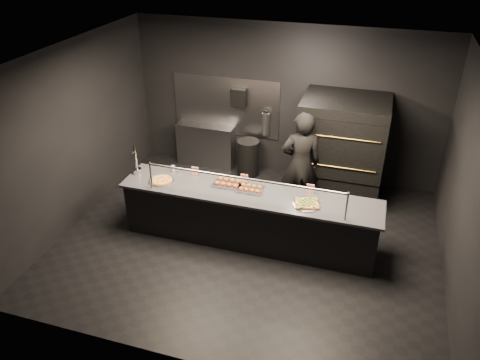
{
  "coord_description": "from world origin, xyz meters",
  "views": [
    {
      "loc": [
        1.68,
        -5.94,
        4.7
      ],
      "look_at": [
        -0.2,
        0.2,
        1.0
      ],
      "focal_mm": 35.0,
      "sensor_mm": 36.0,
      "label": 1
    }
  ],
  "objects_px": {
    "prep_shelf": "(206,145)",
    "worker": "(300,164)",
    "towel_dispenser": "(239,97)",
    "round_pizza": "(161,180)",
    "beer_tap": "(136,164)",
    "pizza_oven": "(341,148)",
    "fire_extinguisher": "(266,123)",
    "slider_tray_a": "(228,183)",
    "square_pizza": "(307,204)",
    "slider_tray_b": "(250,189)",
    "trash_bin": "(248,158)",
    "service_counter": "(249,217)"
  },
  "relations": [
    {
      "from": "prep_shelf",
      "to": "worker",
      "type": "bearing_deg",
      "value": -28.52
    },
    {
      "from": "pizza_oven",
      "to": "slider_tray_b",
      "type": "bearing_deg",
      "value": -123.53
    },
    {
      "from": "towel_dispenser",
      "to": "fire_extinguisher",
      "type": "bearing_deg",
      "value": 1.04
    },
    {
      "from": "towel_dispenser",
      "to": "prep_shelf",
      "type": "bearing_deg",
      "value": -174.29
    },
    {
      "from": "beer_tap",
      "to": "fire_extinguisher",
      "type": "bearing_deg",
      "value": 55.68
    },
    {
      "from": "slider_tray_b",
      "to": "service_counter",
      "type": "bearing_deg",
      "value": -89.87
    },
    {
      "from": "service_counter",
      "to": "trash_bin",
      "type": "relative_size",
      "value": 5.52
    },
    {
      "from": "towel_dispenser",
      "to": "round_pizza",
      "type": "bearing_deg",
      "value": -102.58
    },
    {
      "from": "beer_tap",
      "to": "trash_bin",
      "type": "bearing_deg",
      "value": 58.05
    },
    {
      "from": "towel_dispenser",
      "to": "pizza_oven",
      "type": "bearing_deg",
      "value": -13.14
    },
    {
      "from": "prep_shelf",
      "to": "fire_extinguisher",
      "type": "distance_m",
      "value": 1.39
    },
    {
      "from": "towel_dispenser",
      "to": "worker",
      "type": "distance_m",
      "value": 2.05
    },
    {
      "from": "prep_shelf",
      "to": "trash_bin",
      "type": "height_order",
      "value": "prep_shelf"
    },
    {
      "from": "service_counter",
      "to": "worker",
      "type": "relative_size",
      "value": 2.17
    },
    {
      "from": "towel_dispenser",
      "to": "fire_extinguisher",
      "type": "xyz_separation_m",
      "value": [
        0.55,
        0.01,
        -0.49
      ]
    },
    {
      "from": "prep_shelf",
      "to": "trash_bin",
      "type": "distance_m",
      "value": 0.98
    },
    {
      "from": "round_pizza",
      "to": "trash_bin",
      "type": "bearing_deg",
      "value": 70.0
    },
    {
      "from": "round_pizza",
      "to": "beer_tap",
      "type": "bearing_deg",
      "value": 165.35
    },
    {
      "from": "prep_shelf",
      "to": "round_pizza",
      "type": "relative_size",
      "value": 2.9
    },
    {
      "from": "prep_shelf",
      "to": "beer_tap",
      "type": "height_order",
      "value": "beer_tap"
    },
    {
      "from": "fire_extinguisher",
      "to": "square_pizza",
      "type": "relative_size",
      "value": 1.18
    },
    {
      "from": "slider_tray_b",
      "to": "beer_tap",
      "type": "bearing_deg",
      "value": -179.04
    },
    {
      "from": "fire_extinguisher",
      "to": "round_pizza",
      "type": "height_order",
      "value": "fire_extinguisher"
    },
    {
      "from": "pizza_oven",
      "to": "square_pizza",
      "type": "relative_size",
      "value": 4.47
    },
    {
      "from": "round_pizza",
      "to": "slider_tray_a",
      "type": "height_order",
      "value": "slider_tray_a"
    },
    {
      "from": "round_pizza",
      "to": "prep_shelf",
      "type": "bearing_deg",
      "value": 93.58
    },
    {
      "from": "beer_tap",
      "to": "slider_tray_a",
      "type": "relative_size",
      "value": 1.2
    },
    {
      "from": "slider_tray_b",
      "to": "round_pizza",
      "type": "bearing_deg",
      "value": -173.57
    },
    {
      "from": "trash_bin",
      "to": "beer_tap",
      "type": "bearing_deg",
      "value": -121.95
    },
    {
      "from": "prep_shelf",
      "to": "round_pizza",
      "type": "bearing_deg",
      "value": -86.42
    },
    {
      "from": "service_counter",
      "to": "round_pizza",
      "type": "relative_size",
      "value": 9.91
    },
    {
      "from": "worker",
      "to": "round_pizza",
      "type": "bearing_deg",
      "value": 9.86
    },
    {
      "from": "pizza_oven",
      "to": "fire_extinguisher",
      "type": "relative_size",
      "value": 3.78
    },
    {
      "from": "prep_shelf",
      "to": "worker",
      "type": "distance_m",
      "value": 2.55
    },
    {
      "from": "fire_extinguisher",
      "to": "slider_tray_b",
      "type": "height_order",
      "value": "fire_extinguisher"
    },
    {
      "from": "round_pizza",
      "to": "fire_extinguisher",
      "type": "bearing_deg",
      "value": 66.03
    },
    {
      "from": "pizza_oven",
      "to": "slider_tray_a",
      "type": "height_order",
      "value": "pizza_oven"
    },
    {
      "from": "towel_dispenser",
      "to": "trash_bin",
      "type": "bearing_deg",
      "value": -40.35
    },
    {
      "from": "beer_tap",
      "to": "slider_tray_b",
      "type": "distance_m",
      "value": 1.96
    },
    {
      "from": "beer_tap",
      "to": "trash_bin",
      "type": "distance_m",
      "value": 2.59
    },
    {
      "from": "pizza_oven",
      "to": "prep_shelf",
      "type": "relative_size",
      "value": 1.59
    },
    {
      "from": "fire_extinguisher",
      "to": "beer_tap",
      "type": "bearing_deg",
      "value": -124.32
    },
    {
      "from": "service_counter",
      "to": "towel_dispenser",
      "type": "height_order",
      "value": "towel_dispenser"
    },
    {
      "from": "towel_dispenser",
      "to": "square_pizza",
      "type": "bearing_deg",
      "value": -53.57
    },
    {
      "from": "towel_dispenser",
      "to": "beer_tap",
      "type": "height_order",
      "value": "towel_dispenser"
    },
    {
      "from": "service_counter",
      "to": "trash_bin",
      "type": "xyz_separation_m",
      "value": [
        -0.63,
        2.17,
        -0.09
      ]
    },
    {
      "from": "fire_extinguisher",
      "to": "square_pizza",
      "type": "height_order",
      "value": "fire_extinguisher"
    },
    {
      "from": "fire_extinguisher",
      "to": "trash_bin",
      "type": "xyz_separation_m",
      "value": [
        -0.28,
        -0.24,
        -0.69
      ]
    },
    {
      "from": "service_counter",
      "to": "pizza_oven",
      "type": "xyz_separation_m",
      "value": [
        1.2,
        1.9,
        0.5
      ]
    },
    {
      "from": "service_counter",
      "to": "prep_shelf",
      "type": "bearing_deg",
      "value": 124.59
    }
  ]
}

